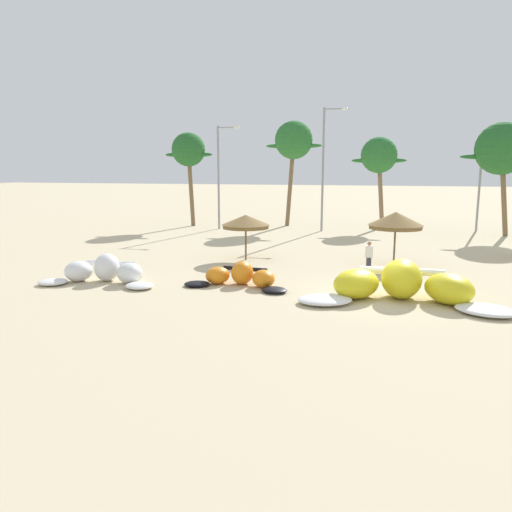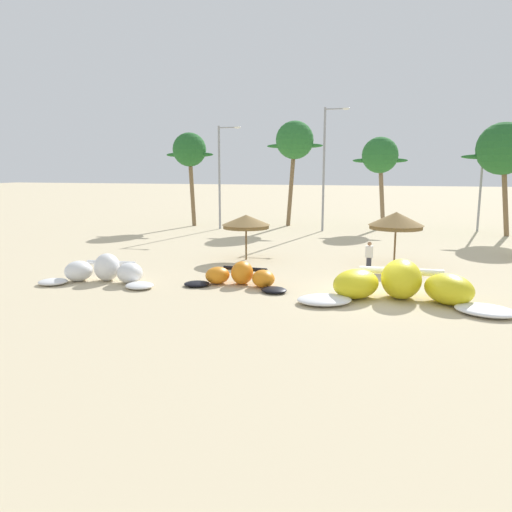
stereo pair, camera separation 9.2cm
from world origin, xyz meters
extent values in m
plane|color=beige|center=(0.00, 0.00, 0.00)|extent=(260.00, 260.00, 0.00)
ellipsoid|color=white|center=(-13.89, -1.89, 0.13)|extent=(1.61, 1.55, 0.25)
ellipsoid|color=white|center=(-13.18, -1.00, 0.47)|extent=(1.60, 1.65, 0.94)
ellipsoid|color=white|center=(-11.98, -0.58, 0.63)|extent=(1.23, 1.35, 1.26)
ellipsoid|color=white|center=(-10.72, -0.77, 0.47)|extent=(1.67, 1.68, 0.94)
ellipsoid|color=white|center=(-9.85, -1.52, 0.13)|extent=(1.50, 1.40, 0.25)
cylinder|color=white|center=(-12.02, -0.14, 0.74)|extent=(2.39, 0.43, 0.22)
cube|color=white|center=(-11.97, -0.70, 0.63)|extent=(0.90, 0.53, 0.04)
ellipsoid|color=black|center=(-7.63, -0.48, 0.10)|extent=(1.35, 1.25, 0.21)
ellipsoid|color=orange|center=(-6.91, 0.19, 0.38)|extent=(1.46, 1.48, 0.76)
ellipsoid|color=orange|center=(-5.83, 0.40, 0.51)|extent=(1.03, 1.17, 1.03)
ellipsoid|color=orange|center=(-4.77, 0.07, 0.38)|extent=(1.42, 1.46, 0.76)
ellipsoid|color=black|center=(-4.13, -0.68, 0.10)|extent=(1.41, 1.33, 0.21)
cylinder|color=black|center=(-5.81, 0.79, 0.61)|extent=(2.06, 0.30, 0.19)
cube|color=black|center=(-5.83, 0.29, 0.51)|extent=(0.77, 0.44, 0.04)
ellipsoid|color=white|center=(-1.88, -1.86, 0.16)|extent=(2.50, 2.20, 0.31)
ellipsoid|color=yellow|center=(-0.80, -0.70, 0.58)|extent=(2.47, 2.60, 1.15)
ellipsoid|color=yellow|center=(0.92, -0.24, 0.78)|extent=(1.59, 2.10, 1.55)
ellipsoid|color=yellow|center=(2.66, -0.65, 0.58)|extent=(2.49, 2.61, 1.15)
ellipsoid|color=white|center=(3.77, -1.79, 0.16)|extent=(2.48, 2.16, 0.31)
cylinder|color=white|center=(0.92, 0.49, 0.93)|extent=(3.31, 0.34, 0.30)
cube|color=white|center=(0.93, -0.45, 0.78)|extent=(1.21, 0.77, 0.04)
cylinder|color=brown|center=(-7.34, 6.18, 0.98)|extent=(0.10, 0.10, 1.96)
cone|color=olive|center=(-7.34, 6.18, 2.25)|extent=(2.70, 2.70, 0.56)
cylinder|color=brown|center=(-7.34, 6.18, 1.86)|extent=(2.56, 2.56, 0.20)
cylinder|color=brown|center=(0.71, 6.80, 1.06)|extent=(0.10, 0.10, 2.12)
cone|color=olive|center=(0.71, 6.80, 2.47)|extent=(2.88, 2.88, 0.70)
cylinder|color=brown|center=(0.71, 6.80, 2.02)|extent=(2.74, 2.74, 0.20)
cylinder|color=#383842|center=(-0.50, 3.88, 0.42)|extent=(0.24, 0.24, 0.85)
cube|color=white|center=(-0.50, 3.88, 1.13)|extent=(0.36, 0.22, 0.56)
sphere|color=#9E7051|center=(-0.50, 3.88, 1.52)|extent=(0.20, 0.20, 0.20)
cylinder|color=brown|center=(-16.61, 20.80, 3.34)|extent=(0.66, 0.36, 6.69)
sphere|color=#236028|center=(-16.76, 20.80, 6.68)|extent=(2.93, 2.93, 2.93)
ellipsoid|color=#236028|center=(-17.93, 20.80, 6.24)|extent=(2.05, 0.50, 0.36)
ellipsoid|color=#236028|center=(-15.59, 20.80, 6.24)|extent=(2.05, 0.50, 0.36)
cylinder|color=brown|center=(-8.13, 23.10, 3.74)|extent=(0.86, 0.36, 7.49)
sphere|color=#286B2D|center=(-7.87, 23.10, 7.48)|extent=(3.29, 3.29, 3.29)
ellipsoid|color=#286B2D|center=(-9.19, 23.10, 6.99)|extent=(2.30, 0.50, 0.36)
ellipsoid|color=#286B2D|center=(-6.56, 23.10, 6.99)|extent=(2.30, 0.50, 0.36)
cylinder|color=#7F6647|center=(-0.37, 23.63, 3.08)|extent=(0.88, 0.36, 6.18)
sphere|color=#286B2D|center=(-0.63, 23.63, 6.17)|extent=(3.04, 3.04, 3.04)
ellipsoid|color=#286B2D|center=(-1.85, 23.63, 5.71)|extent=(2.13, 0.50, 0.36)
ellipsoid|color=#286B2D|center=(0.58, 23.63, 5.71)|extent=(2.13, 0.50, 0.36)
cylinder|color=brown|center=(8.65, 20.68, 3.25)|extent=(1.11, 0.36, 6.50)
sphere|color=#236028|center=(8.27, 20.68, 6.51)|extent=(3.87, 3.87, 3.87)
ellipsoid|color=#236028|center=(6.73, 20.68, 5.93)|extent=(2.71, 0.50, 0.36)
cylinder|color=gray|center=(-13.49, 19.27, 4.25)|extent=(0.18, 0.18, 8.50)
cylinder|color=gray|center=(-12.69, 19.27, 8.35)|extent=(1.60, 0.10, 0.10)
ellipsoid|color=silver|center=(-11.89, 19.27, 8.35)|extent=(0.56, 0.24, 0.20)
cylinder|color=gray|center=(-4.89, 20.05, 4.90)|extent=(0.18, 0.18, 9.80)
cylinder|color=gray|center=(-4.08, 20.05, 9.65)|extent=(1.62, 0.10, 0.10)
ellipsoid|color=silver|center=(-3.27, 20.05, 9.65)|extent=(0.56, 0.24, 0.20)
cylinder|color=gray|center=(7.34, 23.19, 4.01)|extent=(0.18, 0.18, 8.02)
cylinder|color=gray|center=(8.00, 23.19, 7.87)|extent=(1.31, 0.10, 0.10)
ellipsoid|color=silver|center=(8.65, 23.19, 7.87)|extent=(0.56, 0.24, 0.20)
camera|label=1|loc=(0.26, -20.02, 5.08)|focal=34.51mm
camera|label=2|loc=(0.35, -19.99, 5.08)|focal=34.51mm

